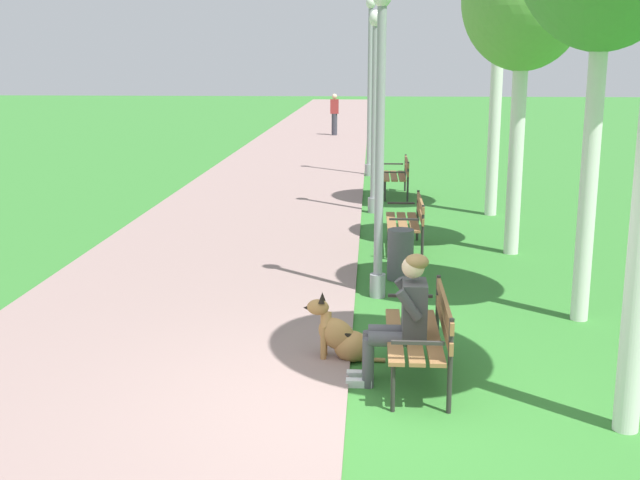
# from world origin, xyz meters

# --- Properties ---
(ground_plane) EXTENTS (120.00, 120.00, 0.00)m
(ground_plane) POSITION_xyz_m (0.00, 0.00, 0.00)
(ground_plane) COLOR #33752D
(paved_path) EXTENTS (4.22, 60.00, 0.04)m
(paved_path) POSITION_xyz_m (-2.29, 24.00, 0.02)
(paved_path) COLOR gray
(paved_path) RESTS_ON ground
(park_bench_near) EXTENTS (0.55, 1.50, 0.85)m
(park_bench_near) POSITION_xyz_m (0.51, 0.70, 0.51)
(park_bench_near) COLOR olive
(park_bench_near) RESTS_ON ground
(park_bench_mid) EXTENTS (0.55, 1.50, 0.85)m
(park_bench_mid) POSITION_xyz_m (0.60, 6.07, 0.51)
(park_bench_mid) COLOR olive
(park_bench_mid) RESTS_ON ground
(park_bench_far) EXTENTS (0.55, 1.50, 0.85)m
(park_bench_far) POSITION_xyz_m (0.60, 11.20, 0.51)
(park_bench_far) COLOR olive
(park_bench_far) RESTS_ON ground
(person_seated_on_near_bench) EXTENTS (0.74, 0.49, 1.25)m
(person_seated_on_near_bench) POSITION_xyz_m (0.31, 0.63, 0.68)
(person_seated_on_near_bench) COLOR #4C4C51
(person_seated_on_near_bench) RESTS_ON ground
(dog_shepherd) EXTENTS (0.83, 0.29, 0.71)m
(dog_shepherd) POSITION_xyz_m (-0.27, 1.17, 0.26)
(dog_shepherd) COLOR #B27F47
(dog_shepherd) RESTS_ON ground
(lamp_post_near) EXTENTS (0.24, 0.24, 3.88)m
(lamp_post_near) POSITION_xyz_m (0.10, 3.44, 2.01)
(lamp_post_near) COLOR gray
(lamp_post_near) RESTS_ON ground
(lamp_post_mid) EXTENTS (0.24, 0.24, 3.88)m
(lamp_post_mid) POSITION_xyz_m (0.04, 9.21, 2.01)
(lamp_post_mid) COLOR gray
(lamp_post_mid) RESTS_ON ground
(lamp_post_far) EXTENTS (0.24, 0.24, 4.51)m
(lamp_post_far) POSITION_xyz_m (-0.07, 14.35, 2.33)
(lamp_post_far) COLOR gray
(lamp_post_far) RESTS_ON ground
(birch_tree_third) EXTENTS (1.83, 1.69, 4.88)m
(birch_tree_third) POSITION_xyz_m (2.20, 5.94, 3.78)
(birch_tree_third) COLOR silver
(birch_tree_third) RESTS_ON ground
(litter_bin) EXTENTS (0.36, 0.36, 0.70)m
(litter_bin) POSITION_xyz_m (0.42, 4.30, 0.35)
(litter_bin) COLOR #515156
(litter_bin) RESTS_ON ground
(pedestrian_distant) EXTENTS (0.32, 0.22, 1.65)m
(pedestrian_distant) POSITION_xyz_m (-1.47, 25.30, 0.84)
(pedestrian_distant) COLOR #383842
(pedestrian_distant) RESTS_ON ground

